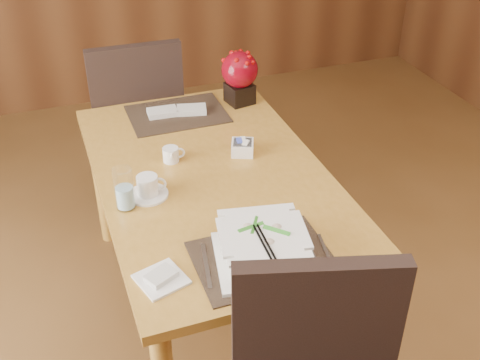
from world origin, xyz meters
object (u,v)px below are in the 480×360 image
object	(u,v)px
dining_table	(213,193)
far_chair	(137,118)
creamer_jug	(171,155)
bread_plate	(161,279)
soup_setting	(263,247)
coffee_cup	(148,188)
berry_decor	(240,74)
sugar_caddy	(243,148)
water_glass	(124,189)

from	to	relation	value
dining_table	far_chair	world-z (taller)	far_chair
creamer_jug	bread_plate	distance (m)	0.72
soup_setting	coffee_cup	xyz separation A→B (m)	(-0.27, 0.50, -0.02)
berry_decor	far_chair	distance (m)	0.65
coffee_cup	sugar_caddy	world-z (taller)	coffee_cup
dining_table	berry_decor	xyz separation A→B (m)	(0.32, 0.57, 0.24)
coffee_cup	sugar_caddy	distance (m)	0.48
dining_table	far_chair	xyz separation A→B (m)	(-0.14, 0.90, -0.07)
creamer_jug	soup_setting	bearing A→B (deg)	-74.66
water_glass	berry_decor	size ratio (longest dim) A/B	0.64
bread_plate	water_glass	bearing A→B (deg)	93.90
creamer_jug	berry_decor	xyz separation A→B (m)	(0.45, 0.42, 0.12)
soup_setting	sugar_caddy	size ratio (longest dim) A/B	3.89
creamer_jug	berry_decor	bearing A→B (deg)	48.00
creamer_jug	sugar_caddy	world-z (taller)	creamer_jug
sugar_caddy	bread_plate	size ratio (longest dim) A/B	0.65
sugar_caddy	far_chair	bearing A→B (deg)	111.23
berry_decor	soup_setting	bearing A→B (deg)	-106.17
creamer_jug	sugar_caddy	xyz separation A→B (m)	(0.30, -0.04, -0.00)
bread_plate	soup_setting	bearing A→B (deg)	-4.12
creamer_jug	water_glass	bearing A→B (deg)	-126.94
sugar_caddy	far_chair	world-z (taller)	far_chair
soup_setting	creamer_jug	bearing A→B (deg)	110.90
water_glass	far_chair	bearing A→B (deg)	77.08
water_glass	sugar_caddy	distance (m)	0.58
coffee_cup	bread_plate	bearing A→B (deg)	-97.76
far_chair	creamer_jug	bearing A→B (deg)	92.19
water_glass	bread_plate	bearing A→B (deg)	-86.10
sugar_caddy	berry_decor	xyz separation A→B (m)	(0.15, 0.46, 0.12)
berry_decor	bread_plate	world-z (taller)	berry_decor
water_glass	bread_plate	distance (m)	0.44
far_chair	berry_decor	bearing A→B (deg)	146.29
creamer_jug	bread_plate	bearing A→B (deg)	-101.55
soup_setting	creamer_jug	xyz separation A→B (m)	(-0.13, 0.71, -0.03)
coffee_cup	dining_table	bearing A→B (deg)	12.80
bread_plate	far_chair	bearing A→B (deg)	81.98
creamer_jug	bread_plate	xyz separation A→B (m)	(-0.21, -0.69, -0.03)
soup_setting	sugar_caddy	bearing A→B (deg)	86.27
water_glass	far_chair	distance (m)	1.07
dining_table	sugar_caddy	distance (m)	0.24
bread_plate	sugar_caddy	bearing A→B (deg)	51.75
dining_table	creamer_jug	bearing A→B (deg)	130.94
soup_setting	bread_plate	xyz separation A→B (m)	(-0.34, 0.02, -0.06)
coffee_cup	far_chair	distance (m)	0.99
bread_plate	far_chair	xyz separation A→B (m)	(0.20, 1.44, -0.17)
soup_setting	bread_plate	bearing A→B (deg)	-173.25
sugar_caddy	far_chair	xyz separation A→B (m)	(-0.31, 0.79, -0.20)
berry_decor	far_chair	world-z (taller)	far_chair
berry_decor	far_chair	size ratio (longest dim) A/B	0.25
sugar_caddy	berry_decor	size ratio (longest dim) A/B	0.35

